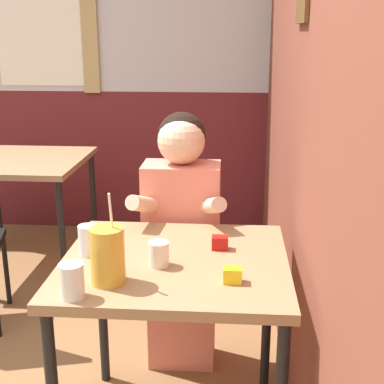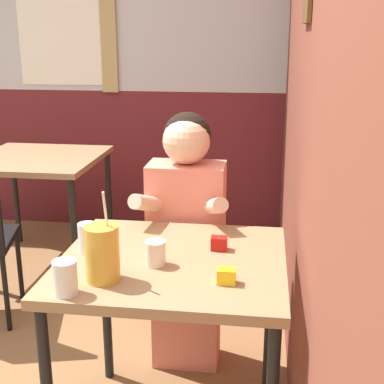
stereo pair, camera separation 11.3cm
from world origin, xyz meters
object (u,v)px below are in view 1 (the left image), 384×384
(main_table, at_px, (175,280))
(person_seated, at_px, (182,237))
(background_table, at_px, (22,171))
(cocktail_pitcher, at_px, (108,255))

(main_table, height_order, person_seated, person_seated)
(background_table, relative_size, cocktail_pitcher, 2.66)
(main_table, bearing_deg, cocktail_pitcher, -133.73)
(background_table, bearing_deg, main_table, -52.41)
(main_table, bearing_deg, background_table, 127.59)
(cocktail_pitcher, bearing_deg, main_table, 46.27)
(person_seated, distance_m, cocktail_pitcher, 0.76)
(main_table, distance_m, person_seated, 0.51)
(main_table, relative_size, person_seated, 0.67)
(main_table, height_order, background_table, same)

